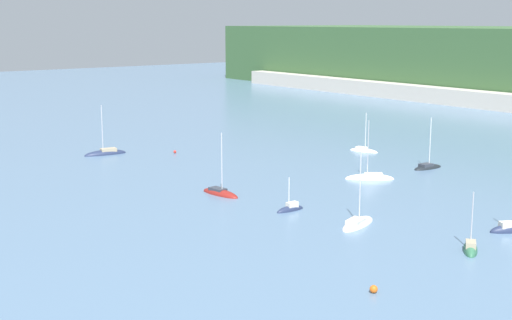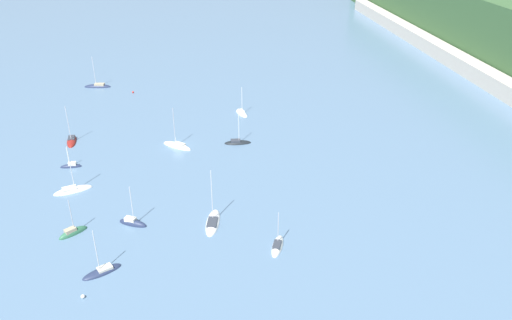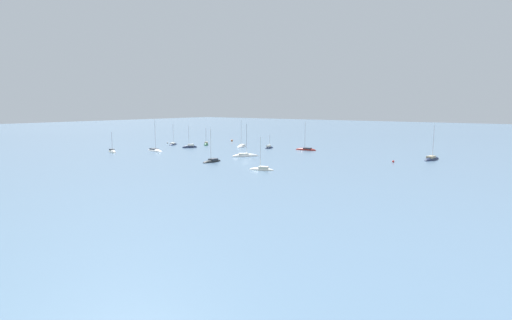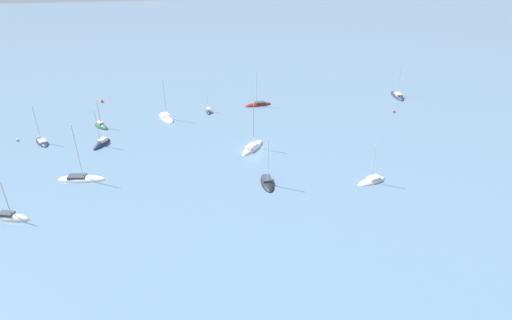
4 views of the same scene
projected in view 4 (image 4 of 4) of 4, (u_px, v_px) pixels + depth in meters
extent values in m
plane|color=slate|center=(254.00, 149.00, 87.02)|extent=(600.00, 600.00, 0.00)
ellipsoid|color=white|center=(253.00, 148.00, 87.16)|extent=(7.05, 7.95, 1.86)
cube|color=beige|center=(251.00, 146.00, 86.27)|extent=(3.13, 3.34, 0.54)
cylinder|color=#B2B2B7|center=(254.00, 125.00, 85.00)|extent=(0.14, 0.14, 9.62)
ellipsoid|color=#232D4C|center=(42.00, 143.00, 89.69)|extent=(5.02, 6.80, 1.30)
cube|color=beige|center=(42.00, 141.00, 89.05)|extent=(2.43, 2.79, 0.48)
cylinder|color=silver|center=(37.00, 124.00, 87.86)|extent=(0.14, 0.14, 8.09)
ellipsoid|color=#232D4C|center=(208.00, 112.00, 106.74)|extent=(1.39, 4.78, 1.45)
cube|color=silver|center=(208.00, 110.00, 106.04)|extent=(0.95, 1.73, 0.81)
cylinder|color=silver|center=(208.00, 102.00, 105.71)|extent=(0.14, 0.14, 4.49)
ellipsoid|color=white|center=(11.00, 218.00, 64.37)|extent=(6.62, 3.90, 1.86)
cube|color=#333842|center=(7.00, 214.00, 64.06)|extent=(2.59, 1.99, 0.59)
cylinder|color=#B2B2B7|center=(6.00, 199.00, 62.59)|extent=(0.14, 0.14, 6.40)
ellipsoid|color=white|center=(371.00, 182.00, 74.61)|extent=(6.67, 3.86, 1.28)
cube|color=silver|center=(374.00, 178.00, 74.53)|extent=(2.61, 2.07, 0.57)
cylinder|color=silver|center=(373.00, 162.00, 72.52)|extent=(0.14, 0.14, 7.71)
ellipsoid|color=#2D6647|center=(101.00, 127.00, 97.52)|extent=(4.69, 5.37, 1.96)
cube|color=tan|center=(100.00, 123.00, 97.35)|extent=(2.13, 2.28, 0.76)
cylinder|color=#B2B2B7|center=(99.00, 113.00, 95.59)|extent=(0.14, 0.14, 6.50)
ellipsoid|color=silver|center=(82.00, 179.00, 75.32)|extent=(9.26, 4.13, 1.54)
cube|color=#333842|center=(77.00, 176.00, 75.01)|extent=(3.49, 2.33, 0.46)
cylinder|color=silver|center=(78.00, 152.00, 72.64)|extent=(0.14, 0.14, 10.65)
ellipsoid|color=black|center=(267.00, 184.00, 74.01)|extent=(2.57, 6.77, 1.35)
cube|color=#333842|center=(267.00, 179.00, 74.17)|extent=(1.71, 2.47, 0.57)
cylinder|color=silver|center=(268.00, 161.00, 71.45)|extent=(0.14, 0.14, 8.97)
ellipsoid|color=#232D4C|center=(397.00, 96.00, 118.00)|extent=(3.58, 8.90, 1.92)
cube|color=tan|center=(398.00, 94.00, 116.98)|extent=(2.09, 3.32, 0.70)
cylinder|color=silver|center=(399.00, 79.00, 115.91)|extent=(0.14, 0.14, 9.53)
ellipsoid|color=silver|center=(166.00, 118.00, 102.71)|extent=(5.06, 8.29, 1.69)
cube|color=silver|center=(165.00, 115.00, 102.85)|extent=(2.62, 3.28, 0.51)
cylinder|color=silver|center=(165.00, 99.00, 99.90)|extent=(0.14, 0.14, 9.82)
ellipsoid|color=maroon|center=(258.00, 105.00, 111.26)|extent=(7.96, 3.23, 1.63)
cube|color=#333842|center=(260.00, 103.00, 111.11)|extent=(2.96, 1.94, 0.48)
cylinder|color=silver|center=(257.00, 88.00, 108.77)|extent=(0.14, 0.14, 9.31)
ellipsoid|color=#232D4C|center=(102.00, 145.00, 88.59)|extent=(4.12, 5.90, 2.00)
cube|color=silver|center=(102.00, 140.00, 88.54)|extent=(2.00, 2.39, 0.79)
cylinder|color=silver|center=(98.00, 127.00, 86.30)|extent=(0.14, 0.14, 7.65)
sphere|color=white|center=(17.00, 140.00, 90.36)|extent=(0.63, 0.63, 0.63)
sphere|color=red|center=(394.00, 111.00, 106.24)|extent=(0.60, 0.60, 0.60)
sphere|color=orange|center=(102.00, 101.00, 113.29)|extent=(0.81, 0.81, 0.81)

